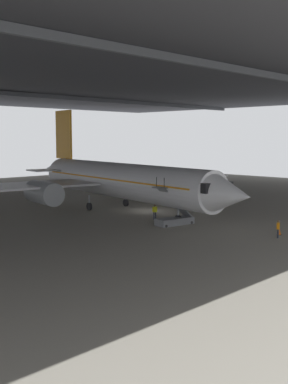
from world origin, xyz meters
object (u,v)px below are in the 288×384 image
(airplane_main, at_px, (118,180))
(boarding_stairs, at_px, (174,217))
(crew_worker_by_stairs, at_px, (155,211))
(traffic_cone_orange, at_px, (279,232))
(crew_worker_near_nose, at_px, (278,228))

(airplane_main, bearing_deg, boarding_stairs, -102.30)
(boarding_stairs, bearing_deg, crew_worker_by_stairs, 77.15)
(crew_worker_by_stairs, relative_size, traffic_cone_orange, 2.73)
(airplane_main, xyz_separation_m, crew_worker_near_nose, (-0.79, -21.65, -2.76))
(boarding_stairs, relative_size, crew_worker_near_nose, 3.08)
(airplane_main, relative_size, crew_worker_near_nose, 25.61)
(boarding_stairs, height_order, crew_worker_by_stairs, boarding_stairs)
(airplane_main, height_order, traffic_cone_orange, airplane_main)
(boarding_stairs, xyz_separation_m, crew_worker_by_stairs, (0.78, 3.43, 0.18))
(crew_worker_near_nose, height_order, traffic_cone_orange, crew_worker_near_nose)
(airplane_main, distance_m, boarding_stairs, 11.63)
(crew_worker_by_stairs, distance_m, traffic_cone_orange, 13.70)
(airplane_main, bearing_deg, traffic_cone_orange, -88.64)
(crew_worker_near_nose, distance_m, crew_worker_by_stairs, 14.11)
(crew_worker_near_nose, height_order, crew_worker_by_stairs, crew_worker_by_stairs)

